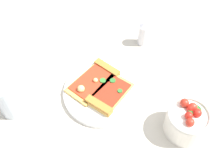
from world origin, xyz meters
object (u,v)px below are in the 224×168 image
Objects in this scene: pizza_slice_far at (95,80)px; pepper_shaker at (144,34)px; soda_glass at (10,99)px; pizza_slice_near at (108,96)px; plate at (104,92)px; salad_bowl at (187,121)px.

pepper_shaker is at bearing -29.76° from pizza_slice_far.
pizza_slice_near is at bearing -72.30° from soda_glass.
pizza_slice_near reaches higher than plate.
pepper_shaker is (0.24, -0.06, 0.02)m from pizza_slice_near.
salad_bowl is 0.32m from pepper_shaker.
pizza_slice_far is at bearing 50.64° from plate.
salad_bowl is at bearing -86.58° from soda_glass.
pepper_shaker is at bearing -43.58° from soda_glass.
salad_bowl reaches higher than plate.
salad_bowl is 1.01× the size of soda_glass.
soda_glass is at bearing 93.42° from salad_bowl.
pizza_slice_far is at bearing 69.24° from salad_bowl.
soda_glass reaches higher than pizza_slice_near.
soda_glass is (-0.09, 0.22, 0.04)m from plate.
salad_bowl is 0.44m from soda_glass.
salad_bowl is (-0.07, -0.22, 0.03)m from plate.
pizza_slice_near is 0.25m from pepper_shaker.
plate is at bearing 37.97° from pizza_slice_near.
pizza_slice_far is 2.06× the size of pepper_shaker.
salad_bowl is at bearing -103.57° from pizza_slice_near.
plate is 1.53× the size of pizza_slice_near.
pepper_shaker reaches higher than pizza_slice_far.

